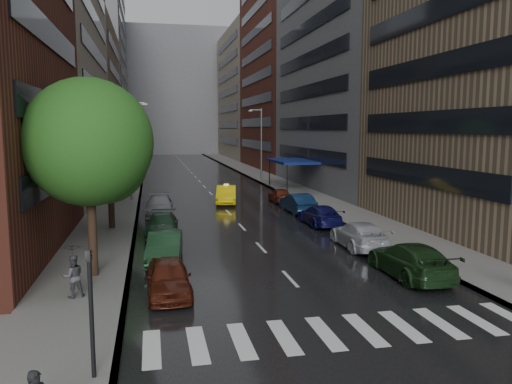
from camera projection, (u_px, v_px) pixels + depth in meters
ground at (319, 311)px, 18.46m from camera, size 220.00×220.00×0.00m
road at (197, 178)px, 66.98m from camera, size 14.00×140.00×0.01m
sidewalk_left at (128, 179)px, 65.12m from camera, size 4.00×140.00×0.15m
sidewalk_right at (262, 176)px, 68.81m from camera, size 4.00×140.00×0.15m
crosswalk at (345, 331)px, 16.56m from camera, size 13.15×2.80×0.01m
buildings_left at (83, 62)px, 70.38m from camera, size 8.00×108.00×38.00m
buildings_right at (291, 72)px, 74.64m from camera, size 8.05×109.10×36.00m
building_far at (172, 92)px, 130.91m from camera, size 40.00×14.00×32.00m
tree_near at (89, 143)px, 21.64m from camera, size 5.58×5.58×8.89m
tree_mid at (109, 148)px, 32.39m from camera, size 5.00×5.00×7.97m
tree_far at (123, 142)px, 49.04m from camera, size 4.90×4.90×7.80m
taxi at (226, 195)px, 44.47m from camera, size 2.50×5.10×1.61m
parked_cars_left at (162, 229)px, 29.83m from camera, size 2.34×23.62×1.54m
parked_cars_right at (334, 222)px, 31.92m from camera, size 2.30×27.98×1.57m
ped_black_umbrella at (73, 267)px, 19.31m from camera, size 0.98×0.98×2.09m
traffic_light at (91, 301)px, 12.98m from camera, size 0.18×0.15×3.45m
street_lamp_left at (131, 148)px, 45.36m from camera, size 1.74×0.22×9.00m
street_lamp_right at (261, 142)px, 63.08m from camera, size 1.74×0.22×9.00m
awning at (292, 161)px, 53.86m from camera, size 4.00×8.00×3.12m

